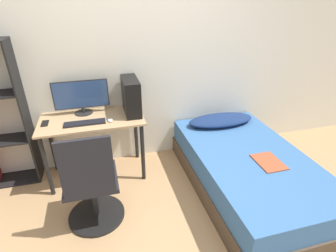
{
  "coord_description": "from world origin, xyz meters",
  "views": [
    {
      "loc": [
        -0.43,
        -1.5,
        1.97
      ],
      "look_at": [
        0.2,
        0.78,
        0.75
      ],
      "focal_mm": 28.0,
      "sensor_mm": 36.0,
      "label": 1
    }
  ],
  "objects_px": {
    "bed": "(247,171)",
    "keyboard": "(85,123)",
    "monitor": "(81,96)",
    "office_chair": "(92,190)",
    "pc_tower": "(131,96)"
  },
  "relations": [
    {
      "from": "office_chair",
      "to": "keyboard",
      "type": "xyz_separation_m",
      "value": [
        -0.02,
        0.64,
        0.37
      ]
    },
    {
      "from": "office_chair",
      "to": "keyboard",
      "type": "bearing_deg",
      "value": 91.56
    },
    {
      "from": "keyboard",
      "to": "pc_tower",
      "type": "distance_m",
      "value": 0.57
    },
    {
      "from": "bed",
      "to": "keyboard",
      "type": "distance_m",
      "value": 1.81
    },
    {
      "from": "office_chair",
      "to": "pc_tower",
      "type": "bearing_deg",
      "value": 58.1
    },
    {
      "from": "monitor",
      "to": "office_chair",
      "type": "bearing_deg",
      "value": -88.1
    },
    {
      "from": "pc_tower",
      "to": "monitor",
      "type": "bearing_deg",
      "value": 167.02
    },
    {
      "from": "monitor",
      "to": "keyboard",
      "type": "height_order",
      "value": "monitor"
    },
    {
      "from": "office_chair",
      "to": "monitor",
      "type": "distance_m",
      "value": 1.08
    },
    {
      "from": "office_chair",
      "to": "keyboard",
      "type": "relative_size",
      "value": 2.36
    },
    {
      "from": "bed",
      "to": "keyboard",
      "type": "bearing_deg",
      "value": 160.49
    },
    {
      "from": "bed",
      "to": "pc_tower",
      "type": "relative_size",
      "value": 4.56
    },
    {
      "from": "monitor",
      "to": "pc_tower",
      "type": "distance_m",
      "value": 0.55
    },
    {
      "from": "bed",
      "to": "monitor",
      "type": "relative_size",
      "value": 3.31
    },
    {
      "from": "monitor",
      "to": "keyboard",
      "type": "xyz_separation_m",
      "value": [
        0.01,
        -0.29,
        -0.19
      ]
    }
  ]
}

